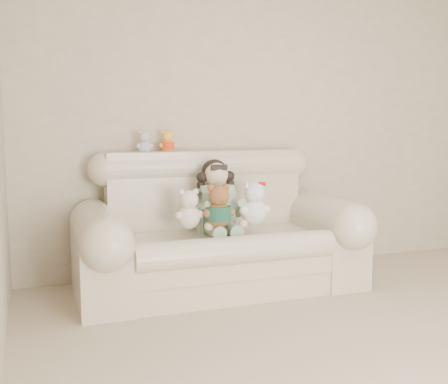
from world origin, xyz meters
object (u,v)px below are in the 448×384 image
seated_child (216,195)px  cream_teddy (189,205)px  sofa (219,222)px  white_cat (254,199)px  brown_teddy (218,202)px

seated_child → cream_teddy: size_ratio=1.69×
sofa → white_cat: sofa is taller
sofa → seated_child: bearing=89.5°
seated_child → brown_teddy: (-0.06, -0.22, -0.02)m
white_cat → sofa: bearing=165.5°
seated_child → cream_teddy: 0.32m
sofa → brown_teddy: size_ratio=5.64×
white_cat → seated_child: bearing=151.8°
cream_teddy → brown_teddy: bearing=-0.3°
white_cat → cream_teddy: white_cat is taller
seated_child → white_cat: size_ratio=1.48×
white_cat → cream_teddy: bearing=-170.1°
seated_child → cream_teddy: bearing=-148.1°
sofa → cream_teddy: (-0.26, -0.10, 0.15)m
seated_child → brown_teddy: 0.23m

